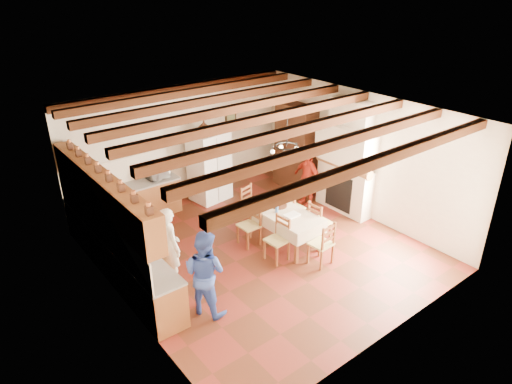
{
  "coord_description": "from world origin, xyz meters",
  "views": [
    {
      "loc": [
        -5.21,
        -6.45,
        5.36
      ],
      "look_at": [
        0.1,
        0.3,
        1.25
      ],
      "focal_mm": 32.0,
      "sensor_mm": 36.0,
      "label": 1
    }
  ],
  "objects_px": {
    "chair_end_far": "(252,206)",
    "person_woman_red": "(307,178)",
    "refrigerator": "(209,166)",
    "hutch": "(295,147)",
    "person_woman_blue": "(205,273)",
    "microwave": "(158,173)",
    "chair_right_far": "(294,207)",
    "chair_left_near": "(277,239)",
    "dining_table": "(284,215)",
    "chair_left_far": "(249,225)",
    "chair_end_near": "(321,243)",
    "chair_right_near": "(320,221)",
    "person_man": "(170,247)"
  },
  "relations": [
    {
      "from": "dining_table",
      "to": "chair_left_far",
      "type": "height_order",
      "value": "chair_left_far"
    },
    {
      "from": "chair_left_far",
      "to": "person_woman_red",
      "type": "height_order",
      "value": "person_woman_red"
    },
    {
      "from": "chair_end_far",
      "to": "microwave",
      "type": "distance_m",
      "value": 2.43
    },
    {
      "from": "chair_end_far",
      "to": "person_woman_red",
      "type": "distance_m",
      "value": 1.76
    },
    {
      "from": "chair_right_near",
      "to": "person_woman_blue",
      "type": "height_order",
      "value": "person_woman_blue"
    },
    {
      "from": "chair_right_far",
      "to": "chair_end_far",
      "type": "bearing_deg",
      "value": 46.07
    },
    {
      "from": "chair_left_near",
      "to": "chair_end_near",
      "type": "relative_size",
      "value": 1.0
    },
    {
      "from": "microwave",
      "to": "chair_right_far",
      "type": "bearing_deg",
      "value": -57.55
    },
    {
      "from": "refrigerator",
      "to": "person_woman_red",
      "type": "relative_size",
      "value": 1.25
    },
    {
      "from": "chair_right_near",
      "to": "chair_end_near",
      "type": "height_order",
      "value": "same"
    },
    {
      "from": "refrigerator",
      "to": "chair_left_near",
      "type": "height_order",
      "value": "refrigerator"
    },
    {
      "from": "chair_right_far",
      "to": "microwave",
      "type": "bearing_deg",
      "value": 36.77
    },
    {
      "from": "chair_left_near",
      "to": "dining_table",
      "type": "bearing_deg",
      "value": 122.65
    },
    {
      "from": "hutch",
      "to": "person_woman_blue",
      "type": "relative_size",
      "value": 1.47
    },
    {
      "from": "chair_right_near",
      "to": "person_woman_red",
      "type": "distance_m",
      "value": 1.8
    },
    {
      "from": "chair_right_far",
      "to": "person_woman_blue",
      "type": "relative_size",
      "value": 0.6
    },
    {
      "from": "dining_table",
      "to": "microwave",
      "type": "height_order",
      "value": "microwave"
    },
    {
      "from": "chair_left_near",
      "to": "chair_end_far",
      "type": "height_order",
      "value": "same"
    },
    {
      "from": "chair_end_far",
      "to": "microwave",
      "type": "xyz_separation_m",
      "value": [
        -1.38,
        1.91,
        0.56
      ]
    },
    {
      "from": "hutch",
      "to": "person_woman_red",
      "type": "xyz_separation_m",
      "value": [
        -0.46,
        -0.95,
        -0.44
      ]
    },
    {
      "from": "hutch",
      "to": "person_woman_blue",
      "type": "xyz_separation_m",
      "value": [
        -4.71,
        -2.87,
        -0.37
      ]
    },
    {
      "from": "person_woman_blue",
      "to": "chair_right_near",
      "type": "bearing_deg",
      "value": -106.77
    },
    {
      "from": "refrigerator",
      "to": "person_woman_red",
      "type": "height_order",
      "value": "refrigerator"
    },
    {
      "from": "hutch",
      "to": "chair_left_near",
      "type": "height_order",
      "value": "hutch"
    },
    {
      "from": "chair_left_far",
      "to": "person_woman_red",
      "type": "distance_m",
      "value": 2.43
    },
    {
      "from": "refrigerator",
      "to": "hutch",
      "type": "xyz_separation_m",
      "value": [
        2.2,
        -0.85,
        0.26
      ]
    },
    {
      "from": "chair_left_far",
      "to": "chair_end_far",
      "type": "bearing_deg",
      "value": 138.42
    },
    {
      "from": "person_man",
      "to": "chair_end_far",
      "type": "bearing_deg",
      "value": -70.23
    },
    {
      "from": "dining_table",
      "to": "chair_left_far",
      "type": "xyz_separation_m",
      "value": [
        -0.66,
        0.4,
        -0.18
      ]
    },
    {
      "from": "chair_left_far",
      "to": "microwave",
      "type": "height_order",
      "value": "microwave"
    },
    {
      "from": "person_woman_blue",
      "to": "person_man",
      "type": "bearing_deg",
      "value": -20.73
    },
    {
      "from": "chair_right_near",
      "to": "chair_end_far",
      "type": "height_order",
      "value": "same"
    },
    {
      "from": "chair_left_far",
      "to": "chair_right_near",
      "type": "relative_size",
      "value": 1.0
    },
    {
      "from": "refrigerator",
      "to": "microwave",
      "type": "xyz_separation_m",
      "value": [
        -1.37,
        0.14,
        0.13
      ]
    },
    {
      "from": "chair_right_near",
      "to": "chair_end_far",
      "type": "xyz_separation_m",
      "value": [
        -0.72,
        1.5,
        0.0
      ]
    },
    {
      "from": "hutch",
      "to": "person_man",
      "type": "height_order",
      "value": "hutch"
    },
    {
      "from": "dining_table",
      "to": "chair_right_near",
      "type": "relative_size",
      "value": 1.79
    },
    {
      "from": "chair_left_near",
      "to": "chair_right_near",
      "type": "xyz_separation_m",
      "value": [
        1.24,
        -0.0,
        0.0
      ]
    },
    {
      "from": "chair_right_near",
      "to": "person_woman_red",
      "type": "height_order",
      "value": "person_woman_red"
    },
    {
      "from": "chair_left_far",
      "to": "chair_right_far",
      "type": "xyz_separation_m",
      "value": [
        1.33,
        0.03,
        0.0
      ]
    },
    {
      "from": "refrigerator",
      "to": "microwave",
      "type": "distance_m",
      "value": 1.39
    },
    {
      "from": "refrigerator",
      "to": "microwave",
      "type": "relative_size",
      "value": 3.56
    },
    {
      "from": "hutch",
      "to": "chair_end_near",
      "type": "bearing_deg",
      "value": -122.4
    },
    {
      "from": "refrigerator",
      "to": "microwave",
      "type": "bearing_deg",
      "value": 167.05
    },
    {
      "from": "chair_left_near",
      "to": "chair_end_far",
      "type": "bearing_deg",
      "value": 157.19
    },
    {
      "from": "chair_end_near",
      "to": "hutch",
      "type": "bearing_deg",
      "value": -129.44
    },
    {
      "from": "refrigerator",
      "to": "chair_end_far",
      "type": "xyz_separation_m",
      "value": [
        0.01,
        -1.77,
        -0.43
      ]
    },
    {
      "from": "hutch",
      "to": "chair_right_far",
      "type": "height_order",
      "value": "hutch"
    },
    {
      "from": "chair_right_far",
      "to": "person_woman_red",
      "type": "xyz_separation_m",
      "value": [
        1.0,
        0.61,
        0.25
      ]
    },
    {
      "from": "dining_table",
      "to": "chair_end_near",
      "type": "relative_size",
      "value": 1.79
    }
  ]
}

